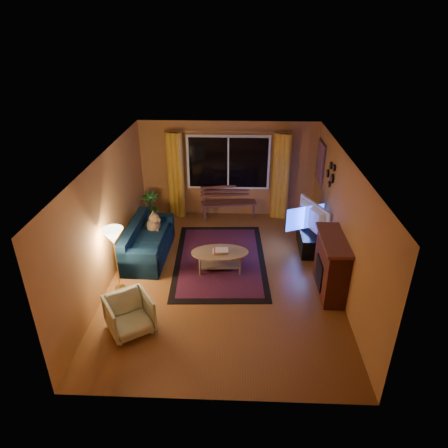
{
  "coord_description": "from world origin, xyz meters",
  "views": [
    {
      "loc": [
        0.29,
        -6.8,
        4.68
      ],
      "look_at": [
        0.0,
        0.3,
        1.05
      ],
      "focal_mm": 32.0,
      "sensor_mm": 36.0,
      "label": 1
    }
  ],
  "objects_px": {
    "armchair": "(129,313)",
    "floor_lamp": "(116,260)",
    "tv_console": "(307,240)",
    "bench": "(229,210)",
    "sofa": "(148,240)",
    "coffee_table": "(220,261)"
  },
  "relations": [
    {
      "from": "sofa",
      "to": "armchair",
      "type": "bearing_deg",
      "value": -83.74
    },
    {
      "from": "floor_lamp",
      "to": "coffee_table",
      "type": "relative_size",
      "value": 1.09
    },
    {
      "from": "armchair",
      "to": "floor_lamp",
      "type": "bearing_deg",
      "value": 80.15
    },
    {
      "from": "armchair",
      "to": "tv_console",
      "type": "height_order",
      "value": "armchair"
    },
    {
      "from": "coffee_table",
      "to": "sofa",
      "type": "bearing_deg",
      "value": 162.61
    },
    {
      "from": "armchair",
      "to": "sofa",
      "type": "bearing_deg",
      "value": 60.94
    },
    {
      "from": "bench",
      "to": "coffee_table",
      "type": "height_order",
      "value": "coffee_table"
    },
    {
      "from": "tv_console",
      "to": "floor_lamp",
      "type": "bearing_deg",
      "value": -155.47
    },
    {
      "from": "sofa",
      "to": "armchair",
      "type": "distance_m",
      "value": 2.41
    },
    {
      "from": "armchair",
      "to": "tv_console",
      "type": "xyz_separation_m",
      "value": [
        3.36,
        2.85,
        -0.13
      ]
    },
    {
      "from": "sofa",
      "to": "coffee_table",
      "type": "distance_m",
      "value": 1.69
    },
    {
      "from": "bench",
      "to": "sofa",
      "type": "relative_size",
      "value": 0.76
    },
    {
      "from": "floor_lamp",
      "to": "tv_console",
      "type": "relative_size",
      "value": 1.2
    },
    {
      "from": "floor_lamp",
      "to": "tv_console",
      "type": "height_order",
      "value": "floor_lamp"
    },
    {
      "from": "coffee_table",
      "to": "tv_console",
      "type": "distance_m",
      "value": 2.17
    },
    {
      "from": "floor_lamp",
      "to": "bench",
      "type": "bearing_deg",
      "value": 58.11
    },
    {
      "from": "armchair",
      "to": "coffee_table",
      "type": "bearing_deg",
      "value": 19.77
    },
    {
      "from": "armchair",
      "to": "coffee_table",
      "type": "distance_m",
      "value": 2.37
    },
    {
      "from": "bench",
      "to": "sofa",
      "type": "height_order",
      "value": "sofa"
    },
    {
      "from": "bench",
      "to": "tv_console",
      "type": "bearing_deg",
      "value": -50.53
    },
    {
      "from": "bench",
      "to": "tv_console",
      "type": "height_order",
      "value": "tv_console"
    },
    {
      "from": "armchair",
      "to": "floor_lamp",
      "type": "height_order",
      "value": "floor_lamp"
    }
  ]
}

